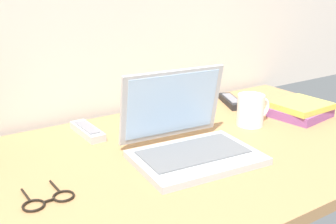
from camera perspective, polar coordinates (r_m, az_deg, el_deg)
name	(u,v)px	position (r m, az deg, el deg)	size (l,w,h in m)	color
desk	(155,164)	(1.05, -1.92, -7.41)	(1.60, 0.76, 0.03)	#A87A4C
laptop	(188,138)	(1.05, 2.79, -3.73)	(0.33, 0.29, 0.22)	#B2B5BA
coffee_mug	(251,110)	(1.29, 11.74, 0.35)	(0.12, 0.08, 0.10)	white
remote_control_near	(231,101)	(1.50, 8.93, 1.54)	(0.10, 0.17, 0.02)	black
remote_control_far	(87,131)	(1.22, -11.36, -2.63)	(0.05, 0.16, 0.02)	#B7B7B7
eyeglasses	(48,200)	(0.89, -16.65, -11.84)	(0.11, 0.11, 0.01)	black
book_stack	(301,110)	(1.41, 18.31, 0.33)	(0.19, 0.17, 0.05)	#8C4C8C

